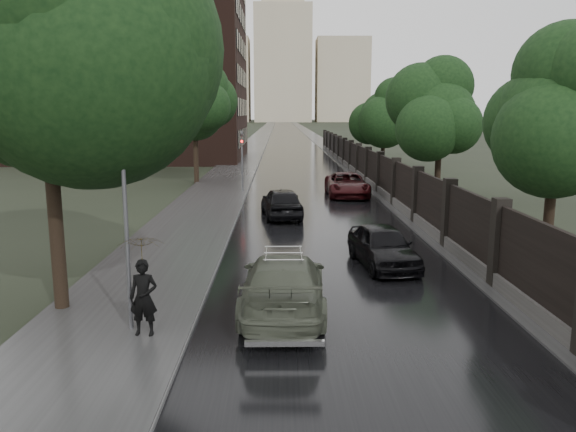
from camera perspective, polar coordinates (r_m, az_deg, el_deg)
The scene contains 19 objects.
ground at distance 12.38m, azimuth 8.29°, elevation -14.32°, with size 800.00×800.00×0.00m, color black.
road at distance 201.16m, azimuth -0.32°, elevation 9.02°, with size 8.00×420.00×0.02m, color black.
sidewalk_left at distance 201.19m, azimuth -2.05°, elevation 9.04°, with size 4.00×420.00×0.16m, color #2D2D2D.
verge_right at distance 201.28m, azimuth 1.26°, elevation 9.03°, with size 3.00×420.00×0.08m, color #2D2D2D.
fence_right at distance 43.78m, azimuth 7.71°, elevation 4.95°, with size 0.45×75.72×2.70m.
tree_left_near at distance 15.25m, azimuth -23.61°, elevation 14.34°, with size 5.44×5.44×9.16m.
tree_left_far at distance 41.53m, azimuth -9.47°, elevation 10.45°, with size 4.25×4.25×7.39m.
tree_right_a at distance 21.27m, azimuth 25.68°, elevation 8.88°, with size 4.08×4.08×7.01m.
tree_right_b at distance 34.39m, azimuth 15.22°, elevation 9.76°, with size 4.08×4.08×7.01m.
tree_right_c at distance 51.94m, azimuth 9.72°, elevation 10.10°, with size 4.08×4.08×7.01m.
lamp_post at distance 13.30m, azimuth -16.13°, elevation -0.76°, with size 0.25×0.12×5.11m.
traffic_light at distance 36.26m, azimuth -4.68°, elevation 6.07°, with size 0.16×0.32×4.00m.
brick_building at distance 65.28m, azimuth -15.64°, elevation 14.36°, with size 24.00×18.00×20.00m, color black.
stalinist_tower at distance 312.86m, azimuth -0.53°, elevation 16.59°, with size 92.00×30.00×159.00m.
volga_sedan at distance 14.76m, azimuth -0.45°, elevation -6.86°, with size 2.16×5.30×1.54m, color #484E3E.
hatchback_left at distance 27.85m, azimuth -0.65°, elevation 1.38°, with size 1.80×4.47×1.52m, color black.
car_right_near at distance 19.29m, azimuth 9.62°, elevation -3.01°, with size 1.69×4.20×1.43m, color black.
car_right_far at distance 35.15m, azimuth 6.01°, elevation 3.20°, with size 2.46×5.33×1.48m, color black.
pedestrian_umbrella at distance 12.97m, azimuth -14.65°, elevation -4.02°, with size 1.10×1.12×2.76m.
Camera 1 is at (-1.89, -11.08, 5.17)m, focal length 35.00 mm.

